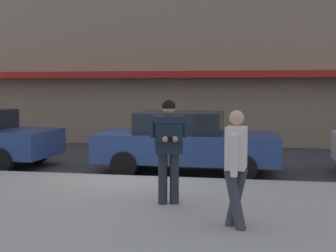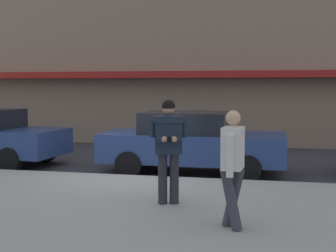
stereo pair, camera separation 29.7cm
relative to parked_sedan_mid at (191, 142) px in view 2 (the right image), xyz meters
The scene contains 6 objects.
ground_plane 1.65m from the parked_sedan_mid, 136.57° to the right, with size 80.00×80.00×0.00m, color #333338.
sidewalk 3.91m from the parked_sedan_mid, 90.75° to the right, with size 32.00×5.30×0.14m, color #99968E.
curb_paint_line 1.23m from the parked_sedan_mid, 93.05° to the right, with size 28.00×0.12×0.01m, color silver.
parked_sedan_mid is the anchor object (origin of this frame).
man_texting_on_phone 3.65m from the parked_sedan_mid, 86.53° to the right, with size 0.63×0.64×1.81m.
pedestrian_in_light_coat 5.01m from the parked_sedan_mid, 73.60° to the right, with size 0.35×0.60×1.70m.
Camera 2 is at (2.98, -10.41, 2.17)m, focal length 50.00 mm.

